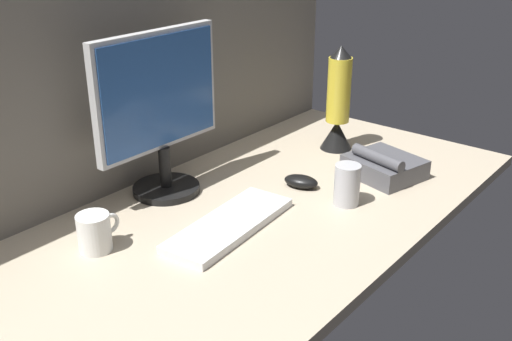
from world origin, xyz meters
The scene contains 9 objects.
ground_plane centered at (0.00, 0.00, -1.50)cm, with size 180.00×80.00×3.00cm, color tan.
cubicle_wall_back centered at (0.00, 37.50, 32.93)cm, with size 180.00×5.00×65.86cm.
monitor centered at (4.88, 25.13, 23.68)cm, with size 39.24×18.00×43.24cm.
keyboard centered at (0.55, -2.16, 1.00)cm, with size 37.00×13.00×2.00cm, color silver.
mouse centered at (30.30, -2.05, 1.70)cm, with size 5.60×9.60×3.40cm, color black.
mug_ceramic_white centered at (-25.60, 14.58, 4.40)cm, with size 10.65×7.42×8.77cm.
mug_steel centered at (29.43, -16.95, 5.44)cm, with size 6.70×6.70×10.89cm.
lava_lamp centered at (61.15, 6.15, 13.80)cm, with size 10.05×10.05×32.89cm.
desk_phone centered at (51.05, -16.10, 3.19)cm, with size 21.08×22.54×8.80cm.
Camera 1 is at (-92.75, -86.49, 70.58)cm, focal length 41.93 mm.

